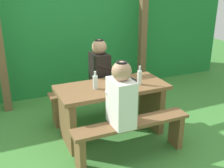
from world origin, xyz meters
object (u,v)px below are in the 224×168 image
bench_far (97,97)px  bottle_center (116,76)px  bottle_left (139,77)px  bench_near (132,132)px  person_white_shirt (121,96)px  bottle_right (95,82)px  drinking_glass (124,82)px  picnic_table (112,102)px  person_black_coat (100,66)px  cell_phone (133,80)px

bench_far → bottle_center: (0.09, -0.48, 0.47)m
bottle_center → bench_far: bearing=100.3°
bottle_left → bench_near: bearing=-126.4°
person_white_shirt → bottle_right: (-0.09, 0.54, -0.00)m
drinking_glass → bottle_center: (-0.06, 0.13, 0.05)m
picnic_table → bottle_right: (-0.23, -0.02, 0.31)m
bench_far → bottle_center: 0.67m
person_black_coat → bottle_left: 0.72m
picnic_table → cell_phone: cell_phone is taller
bench_near → bottle_left: bearing=53.6°
picnic_table → bench_far: size_ratio=1.00×
person_white_shirt → bench_far: bearing=82.9°
person_white_shirt → bottle_right: size_ratio=3.19×
picnic_table → person_white_shirt: (-0.14, -0.56, 0.32)m
drinking_glass → bench_near: bearing=-106.2°
person_white_shirt → bottle_center: bearing=70.5°
picnic_table → bench_near: picnic_table is taller
picnic_table → person_black_coat: bearing=84.7°
bench_far → drinking_glass: drinking_glass is taller
cell_phone → bench_near: bearing=-128.3°
person_white_shirt → bottle_center: (0.23, 0.64, 0.00)m
drinking_glass → person_white_shirt: bearing=-119.7°
person_black_coat → cell_phone: size_ratio=5.14×
bench_near → person_black_coat: bearing=87.3°
bottle_center → cell_phone: bottle_center is taller
drinking_glass → bottle_center: bottle_center is taller
person_black_coat → drinking_glass: 0.61m
drinking_glass → cell_phone: drinking_glass is taller
cell_phone → bottle_right: bearing=178.9°
bench_near → person_white_shirt: person_white_shirt is taller
person_black_coat → drinking_glass: (0.10, -0.60, -0.05)m
person_black_coat → bench_far: bearing=176.3°
person_white_shirt → cell_phone: (0.48, 0.63, -0.09)m
picnic_table → bench_far: (0.00, 0.56, -0.15)m
bench_far → bottle_left: bearing=-63.2°
picnic_table → bench_near: bearing=-90.0°
bench_far → drinking_glass: size_ratio=18.40×
bottle_right → bottle_left: bearing=-8.6°
bench_near → bench_far: bearing=90.0°
person_white_shirt → bottle_right: bearing=99.6°
bench_far → person_white_shirt: person_white_shirt is taller
person_black_coat → bottle_center: bearing=-85.8°
picnic_table → cell_phone: size_ratio=10.00×
person_white_shirt → cell_phone: bearing=52.6°
drinking_glass → person_black_coat: bearing=99.0°
drinking_glass → bench_far: bearing=103.7°
bench_far → cell_phone: cell_phone is taller
bottle_left → bottle_right: bearing=171.4°
person_black_coat → bottle_right: (-0.28, -0.57, -0.00)m
drinking_glass → cell_phone: size_ratio=0.54×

